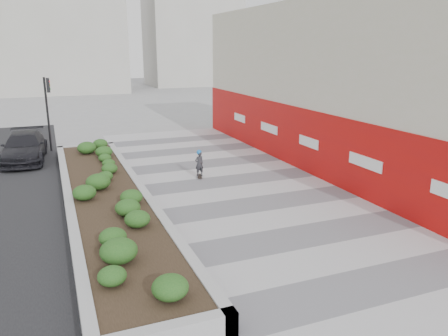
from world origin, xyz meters
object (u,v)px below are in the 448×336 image
(planter, at_px, (106,195))
(car_dark, at_px, (24,147))
(skateboarder, at_px, (199,163))
(traffic_signal_near, at_px, (48,103))

(planter, bearing_deg, car_dark, 109.97)
(planter, height_order, skateboarder, skateboarder)
(car_dark, bearing_deg, skateboarder, -36.43)
(traffic_signal_near, bearing_deg, car_dark, -125.22)
(skateboarder, distance_m, car_dark, 9.86)
(planter, relative_size, skateboarder, 13.72)
(planter, xyz_separation_m, skateboarder, (4.43, 2.19, 0.25))
(traffic_signal_near, bearing_deg, skateboarder, -53.45)
(skateboarder, bearing_deg, traffic_signal_near, 140.43)
(traffic_signal_near, distance_m, car_dark, 3.13)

